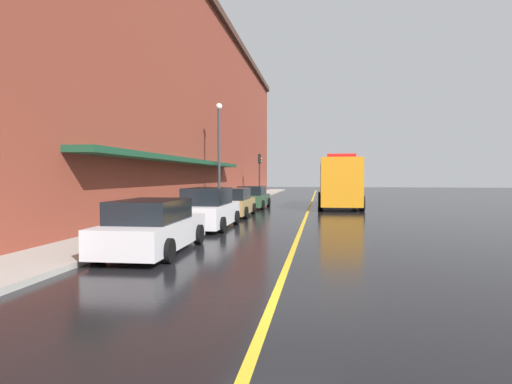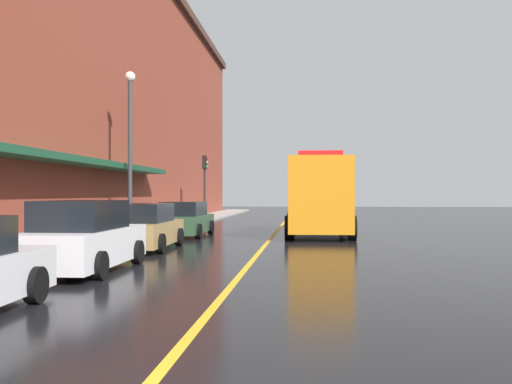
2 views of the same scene
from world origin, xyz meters
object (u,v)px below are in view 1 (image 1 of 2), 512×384
(parking_meter_1, at_px, (227,194))
(street_lamp_left, at_px, (219,144))
(parking_meter_0, at_px, (230,193))
(traffic_light_near, at_px, (260,167))
(parked_car_0, at_px, (153,227))
(parked_car_3, at_px, (253,198))
(utility_truck, at_px, (339,183))
(parked_car_1, at_px, (209,209))
(parked_car_2, at_px, (233,203))

(parking_meter_1, relative_size, street_lamp_left, 0.19)
(parking_meter_0, distance_m, traffic_light_near, 13.65)
(parked_car_0, xyz_separation_m, parked_car_3, (0.10, 17.28, 0.00))
(parked_car_3, distance_m, utility_truck, 6.19)
(parked_car_0, bearing_deg, parking_meter_1, 2.94)
(parked_car_1, xyz_separation_m, parked_car_3, (-0.01, 11.57, -0.08))
(utility_truck, distance_m, parking_meter_1, 8.02)
(traffic_light_near, bearing_deg, parking_meter_0, -90.26)
(parked_car_3, distance_m, street_lamp_left, 4.44)
(parking_meter_0, height_order, street_lamp_left, street_lamp_left)
(parked_car_1, height_order, street_lamp_left, street_lamp_left)
(parked_car_0, xyz_separation_m, parked_car_1, (0.10, 5.71, 0.08))
(parked_car_0, relative_size, parked_car_3, 1.05)
(parked_car_2, xyz_separation_m, traffic_light_near, (-1.25, 18.71, 2.41))
(utility_truck, bearing_deg, parked_car_2, -39.86)
(parked_car_1, height_order, utility_truck, utility_truck)
(parked_car_1, xyz_separation_m, traffic_light_near, (-1.38, 24.18, 2.35))
(utility_truck, bearing_deg, parked_car_3, -78.06)
(parking_meter_1, xyz_separation_m, street_lamp_left, (-0.60, 0.21, 3.34))
(parked_car_2, bearing_deg, parked_car_1, -179.53)
(parked_car_3, bearing_deg, parking_meter_0, 122.15)
(parking_meter_0, bearing_deg, parked_car_3, 31.46)
(parking_meter_1, relative_size, traffic_light_near, 0.31)
(parking_meter_1, height_order, street_lamp_left, street_lamp_left)
(parked_car_1, relative_size, parking_meter_0, 3.52)
(parked_car_2, xyz_separation_m, parking_meter_0, (-1.31, 5.22, 0.32))
(parked_car_3, bearing_deg, parking_meter_1, 140.15)
(parked_car_0, relative_size, parked_car_1, 1.05)
(parking_meter_0, bearing_deg, parked_car_0, -85.32)
(parked_car_2, bearing_deg, parked_car_3, -2.11)
(parked_car_2, distance_m, traffic_light_near, 18.90)
(parked_car_0, distance_m, parked_car_2, 11.18)
(street_lamp_left, xyz_separation_m, traffic_light_near, (0.66, 14.08, -1.24))
(parked_car_0, relative_size, utility_truck, 0.59)
(parked_car_3, height_order, parking_meter_1, parked_car_3)
(street_lamp_left, relative_size, traffic_light_near, 1.61)
(parked_car_2, height_order, parking_meter_0, parked_car_2)
(parked_car_2, relative_size, utility_truck, 0.55)
(parked_car_0, bearing_deg, parked_car_2, -1.83)
(parked_car_1, bearing_deg, traffic_light_near, 2.68)
(parked_car_1, bearing_deg, street_lamp_left, 10.85)
(parked_car_2, height_order, street_lamp_left, street_lamp_left)
(parked_car_2, bearing_deg, utility_truck, -40.38)
(parked_car_3, distance_m, parking_meter_1, 2.24)
(utility_truck, distance_m, parking_meter_0, 7.75)
(parked_car_0, distance_m, street_lamp_left, 16.35)
(parked_car_2, distance_m, street_lamp_left, 6.20)
(utility_truck, bearing_deg, parked_car_1, -25.24)
(parking_meter_0, xyz_separation_m, parking_meter_1, (0.00, -0.80, 0.00))
(street_lamp_left, bearing_deg, parked_car_3, 35.82)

